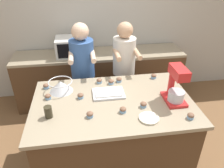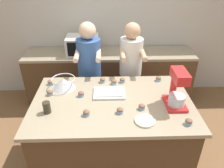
{
  "view_description": "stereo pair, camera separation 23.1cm",
  "coord_description": "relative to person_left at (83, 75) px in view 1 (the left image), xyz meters",
  "views": [
    {
      "loc": [
        -0.29,
        -1.91,
        2.29
      ],
      "look_at": [
        0.0,
        0.05,
        1.12
      ],
      "focal_mm": 35.0,
      "sensor_mm": 36.0,
      "label": 1
    },
    {
      "loc": [
        -0.06,
        -1.93,
        2.29
      ],
      "look_at": [
        0.0,
        0.05,
        1.12
      ],
      "focal_mm": 35.0,
      "sensor_mm": 36.0,
      "label": 2
    }
  ],
  "objects": [
    {
      "name": "drinking_glass",
      "position": [
        -0.36,
        -1.01,
        0.17
      ],
      "size": [
        0.08,
        0.08,
        0.12
      ],
      "color": "#332D1E",
      "rests_on": "island_counter"
    },
    {
      "name": "cupcake_9",
      "position": [
        -0.44,
        -0.46,
        0.14
      ],
      "size": [
        0.07,
        0.07,
        0.06
      ],
      "color": "#759EC6",
      "rests_on": "island_counter"
    },
    {
      "name": "microwave_oven",
      "position": [
        -0.14,
        0.62,
        0.21
      ],
      "size": [
        0.51,
        0.4,
        0.28
      ],
      "color": "silver",
      "rests_on": "back_counter"
    },
    {
      "name": "cupcake_5",
      "position": [
        0.43,
        -0.44,
        0.14
      ],
      "size": [
        0.07,
        0.07,
        0.06
      ],
      "color": "#759EC6",
      "rests_on": "island_counter"
    },
    {
      "name": "cupcake_3",
      "position": [
        0.59,
        -0.99,
        0.14
      ],
      "size": [
        0.07,
        0.07,
        0.06
      ],
      "color": "#759EC6",
      "rests_on": "island_counter"
    },
    {
      "name": "person_left",
      "position": [
        0.0,
        0.0,
        0.0
      ],
      "size": [
        0.34,
        0.5,
        1.58
      ],
      "color": "brown",
      "rests_on": "ground_plane"
    },
    {
      "name": "cupcake_0",
      "position": [
        0.89,
        -0.41,
        0.14
      ],
      "size": [
        0.07,
        0.07,
        0.06
      ],
      "color": "#759EC6",
      "rests_on": "island_counter"
    },
    {
      "name": "cupcake_10",
      "position": [
        0.36,
        -1.05,
        0.14
      ],
      "size": [
        0.07,
        0.07,
        0.06
      ],
      "color": "#759EC6",
      "rests_on": "island_counter"
    },
    {
      "name": "small_plate",
      "position": [
        0.59,
        -1.18,
        0.12
      ],
      "size": [
        0.2,
        0.2,
        0.02
      ],
      "color": "beige",
      "rests_on": "island_counter"
    },
    {
      "name": "island_counter",
      "position": [
        0.29,
        -0.84,
        -0.36
      ],
      "size": [
        1.72,
        1.1,
        0.94
      ],
      "color": "#4C331E",
      "rests_on": "ground_plane"
    },
    {
      "name": "ground_plane",
      "position": [
        0.29,
        -0.84,
        -0.83
      ],
      "size": [
        16.0,
        16.0,
        0.0
      ],
      "primitive_type": "plane",
      "color": "brown"
    },
    {
      "name": "person_right",
      "position": [
        0.58,
        -0.0,
        -0.0
      ],
      "size": [
        0.33,
        0.5,
        1.56
      ],
      "color": "#33384C",
      "rests_on": "ground_plane"
    },
    {
      "name": "cupcake_1",
      "position": [
        -0.4,
        -0.69,
        0.14
      ],
      "size": [
        0.07,
        0.07,
        0.06
      ],
      "color": "#759EC6",
      "rests_on": "island_counter"
    },
    {
      "name": "cupcake_7",
      "position": [
        0.33,
        -0.47,
        0.14
      ],
      "size": [
        0.07,
        0.07,
        0.06
      ],
      "color": "#759EC6",
      "rests_on": "island_counter"
    },
    {
      "name": "cupcake_8",
      "position": [
        -0.05,
        -0.73,
        0.14
      ],
      "size": [
        0.07,
        0.07,
        0.06
      ],
      "color": "#759EC6",
      "rests_on": "island_counter"
    },
    {
      "name": "stand_mixer",
      "position": [
        0.95,
        -0.92,
        0.28
      ],
      "size": [
        0.2,
        0.3,
        0.4
      ],
      "color": "red",
      "rests_on": "island_counter"
    },
    {
      "name": "back_wall",
      "position": [
        0.29,
        0.97,
        0.52
      ],
      "size": [
        10.0,
        0.06,
        2.7
      ],
      "color": "#B2ADA3",
      "rests_on": "ground_plane"
    },
    {
      "name": "cupcake_2",
      "position": [
        0.03,
        -1.07,
        0.14
      ],
      "size": [
        0.07,
        0.07,
        0.06
      ],
      "color": "#759EC6",
      "rests_on": "island_counter"
    },
    {
      "name": "back_counter",
      "position": [
        0.29,
        0.62,
        -0.38
      ],
      "size": [
        2.8,
        0.6,
        0.9
      ],
      "color": "#4C331E",
      "rests_on": "ground_plane"
    },
    {
      "name": "baking_tray",
      "position": [
        0.27,
        -0.7,
        0.13
      ],
      "size": [
        0.35,
        0.25,
        0.04
      ],
      "color": "silver",
      "rests_on": "island_counter"
    },
    {
      "name": "mixing_bowl",
      "position": [
        -0.26,
        -0.55,
        0.18
      ],
      "size": [
        0.28,
        0.28,
        0.13
      ],
      "color": "#BCBCC1",
      "rests_on": "island_counter"
    },
    {
      "name": "cupcake_6",
      "position": [
        0.19,
        -0.43,
        0.14
      ],
      "size": [
        0.07,
        0.07,
        0.06
      ],
      "color": "#759EC6",
      "rests_on": "island_counter"
    },
    {
      "name": "cupcake_4",
      "position": [
        0.99,
        -1.24,
        0.14
      ],
      "size": [
        0.07,
        0.07,
        0.06
      ],
      "color": "#759EC6",
      "rests_on": "island_counter"
    }
  ]
}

